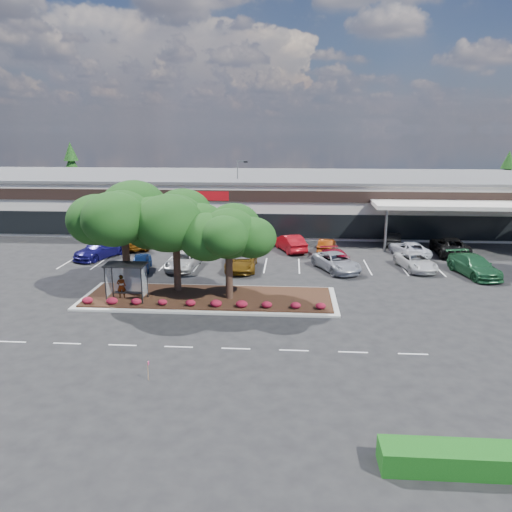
# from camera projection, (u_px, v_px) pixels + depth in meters

# --- Properties ---
(ground) EXTENTS (160.00, 160.00, 0.00)m
(ground) POSITION_uv_depth(u_px,v_px,m) (230.00, 321.00, 31.41)
(ground) COLOR black
(ground) RESTS_ON ground
(retail_store) EXTENTS (80.40, 25.20, 6.25)m
(retail_store) POSITION_uv_depth(u_px,v_px,m) (263.00, 199.00, 63.41)
(retail_store) COLOR silver
(retail_store) RESTS_ON ground
(landscape_island) EXTENTS (18.00, 6.00, 0.26)m
(landscape_island) POSITION_uv_depth(u_px,v_px,m) (209.00, 298.00, 35.38)
(landscape_island) COLOR #ADADA8
(landscape_island) RESTS_ON ground
(lane_markings) EXTENTS (33.12, 20.06, 0.01)m
(lane_markings) POSITION_uv_depth(u_px,v_px,m) (244.00, 275.00, 41.49)
(lane_markings) COLOR silver
(lane_markings) RESTS_ON ground
(shrub_row) EXTENTS (17.00, 0.80, 0.50)m
(shrub_row) POSITION_uv_depth(u_px,v_px,m) (204.00, 303.00, 33.26)
(shrub_row) COLOR maroon
(shrub_row) RESTS_ON landscape_island
(bus_shelter) EXTENTS (2.75, 1.55, 2.59)m
(bus_shelter) POSITION_uv_depth(u_px,v_px,m) (127.00, 271.00, 34.21)
(bus_shelter) COLOR black
(bus_shelter) RESTS_ON landscape_island
(island_tree_west) EXTENTS (7.20, 7.20, 7.89)m
(island_tree_west) POSITION_uv_depth(u_px,v_px,m) (125.00, 239.00, 35.27)
(island_tree_west) COLOR #18350F
(island_tree_west) RESTS_ON landscape_island
(island_tree_mid) EXTENTS (6.60, 6.60, 7.32)m
(island_tree_mid) POSITION_uv_depth(u_px,v_px,m) (176.00, 242.00, 35.78)
(island_tree_mid) COLOR #18350F
(island_tree_mid) RESTS_ON landscape_island
(island_tree_east) EXTENTS (5.80, 5.80, 6.50)m
(island_tree_east) POSITION_uv_depth(u_px,v_px,m) (229.00, 253.00, 34.15)
(island_tree_east) COLOR #18350F
(island_tree_east) RESTS_ON landscape_island
(hedge_south_east) EXTENTS (6.00, 1.30, 0.90)m
(hedge_south_east) POSITION_uv_depth(u_px,v_px,m) (466.00, 459.00, 17.56)
(hedge_south_east) COLOR #0C4512
(hedge_south_east) RESTS_ON ground
(conifer_north_west) EXTENTS (4.40, 4.40, 10.00)m
(conifer_north_west) POSITION_uv_depth(u_px,v_px,m) (72.00, 175.00, 76.71)
(conifer_north_west) COLOR #18350F
(conifer_north_west) RESTS_ON ground
(conifer_north_east) EXTENTS (3.96, 3.96, 9.00)m
(conifer_north_east) POSITION_uv_depth(u_px,v_px,m) (506.00, 182.00, 70.49)
(conifer_north_east) COLOR #18350F
(conifer_north_east) RESTS_ON ground
(person_waiting) EXTENTS (0.70, 0.56, 1.67)m
(person_waiting) POSITION_uv_depth(u_px,v_px,m) (121.00, 286.00, 34.83)
(person_waiting) COLOR #594C47
(person_waiting) RESTS_ON landscape_island
(light_pole) EXTENTS (1.39, 0.84, 8.38)m
(light_pole) POSITION_uv_depth(u_px,v_px,m) (239.00, 201.00, 57.78)
(light_pole) COLOR #ADADA8
(light_pole) RESTS_ON ground
(survey_stake) EXTENTS (0.07, 0.14, 0.99)m
(survey_stake) POSITION_uv_depth(u_px,v_px,m) (148.00, 368.00, 23.88)
(survey_stake) COLOR tan
(survey_stake) RESTS_ON ground
(car_0) EXTENTS (4.44, 6.12, 1.65)m
(car_0) POSITION_uv_depth(u_px,v_px,m) (101.00, 249.00, 46.85)
(car_0) COLOR #130F57
(car_0) RESTS_ON ground
(car_1) EXTENTS (2.24, 4.21, 1.36)m
(car_1) POSITION_uv_depth(u_px,v_px,m) (141.00, 263.00, 42.62)
(car_1) COLOR navy
(car_1) RESTS_ON ground
(car_2) EXTENTS (2.71, 5.25, 1.42)m
(car_2) POSITION_uv_depth(u_px,v_px,m) (183.00, 261.00, 43.18)
(car_2) COLOR #BBBBBB
(car_2) RESTS_ON ground
(car_3) EXTENTS (2.12, 4.76, 1.52)m
(car_3) POSITION_uv_depth(u_px,v_px,m) (241.00, 258.00, 43.90)
(car_3) COLOR slate
(car_3) RESTS_ON ground
(car_4) EXTENTS (2.59, 5.47, 1.51)m
(car_4) POSITION_uv_depth(u_px,v_px,m) (241.00, 261.00, 42.85)
(car_4) COLOR brown
(car_4) RESTS_ON ground
(car_5) EXTENTS (4.48, 5.99, 1.51)m
(car_5) POSITION_uv_depth(u_px,v_px,m) (336.00, 262.00, 42.52)
(car_5) COLOR #9D9FA9
(car_5) RESTS_ON ground
(car_6) EXTENTS (3.18, 5.15, 1.39)m
(car_6) POSITION_uv_depth(u_px,v_px,m) (337.00, 259.00, 43.81)
(car_6) COLOR maroon
(car_6) RESTS_ON ground
(car_7) EXTENTS (3.22, 5.40, 1.41)m
(car_7) POSITION_uv_depth(u_px,v_px,m) (416.00, 262.00, 42.89)
(car_7) COLOR silver
(car_7) RESTS_ON ground
(car_8) EXTENTS (3.57, 6.11, 1.66)m
(car_8) POSITION_uv_depth(u_px,v_px,m) (474.00, 266.00, 41.06)
(car_8) COLOR #205531
(car_8) RESTS_ON ground
(car_9) EXTENTS (4.62, 6.16, 1.55)m
(car_9) POSITION_uv_depth(u_px,v_px,m) (133.00, 241.00, 50.58)
(car_9) COLOR brown
(car_9) RESTS_ON ground
(car_10) EXTENTS (2.41, 4.95, 1.63)m
(car_10) POSITION_uv_depth(u_px,v_px,m) (189.00, 240.00, 50.84)
(car_10) COLOR black
(car_10) RESTS_ON ground
(car_12) EXTENTS (2.11, 5.16, 1.66)m
(car_12) POSITION_uv_depth(u_px,v_px,m) (256.00, 236.00, 52.71)
(car_12) COLOR maroon
(car_12) RESTS_ON ground
(car_13) EXTENTS (3.48, 5.36, 1.67)m
(car_13) POSITION_uv_depth(u_px,v_px,m) (290.00, 243.00, 49.37)
(car_13) COLOR #9D0C15
(car_13) RESTS_ON ground
(car_14) EXTENTS (2.12, 4.31, 1.36)m
(car_14) POSITION_uv_depth(u_px,v_px,m) (326.00, 246.00, 48.87)
(car_14) COLOR #692404
(car_14) RESTS_ON ground
(car_15) EXTENTS (1.93, 4.22, 1.34)m
(car_15) POSITION_uv_depth(u_px,v_px,m) (393.00, 239.00, 51.99)
(car_15) COLOR black
(car_15) RESTS_ON ground
(car_16) EXTENTS (3.56, 5.56, 1.43)m
(car_16) POSITION_uv_depth(u_px,v_px,m) (409.00, 249.00, 47.38)
(car_16) COLOR silver
(car_16) RESTS_ON ground
(car_17) EXTENTS (3.00, 6.15, 1.68)m
(car_17) POSITION_uv_depth(u_px,v_px,m) (449.00, 246.00, 48.13)
(car_17) COLOR black
(car_17) RESTS_ON ground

